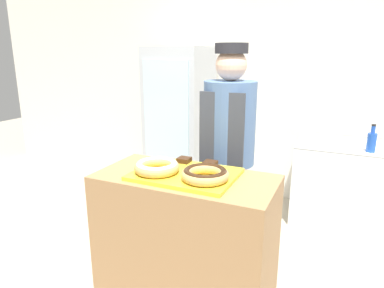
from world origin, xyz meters
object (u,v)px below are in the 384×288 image
(chest_freezer, at_px, (349,184))
(serving_tray, at_px, (185,174))
(baker_person, at_px, (228,154))
(donut_light_glaze, at_px, (157,166))
(brownie_back_left, at_px, (184,160))
(brownie_back_right, at_px, (210,164))
(bottle_blue_b, at_px, (372,141))
(beverage_fridge, at_px, (180,123))
(donut_chocolate_glaze, at_px, (205,174))

(chest_freezer, bearing_deg, serving_tray, -118.85)
(baker_person, relative_size, chest_freezer, 1.68)
(donut_light_glaze, relative_size, baker_person, 0.16)
(brownie_back_left, xyz_separation_m, brownie_back_right, (0.19, 0.00, 0.00))
(baker_person, height_order, bottle_blue_b, baker_person)
(serving_tray, relative_size, donut_light_glaze, 2.22)
(donut_light_glaze, bearing_deg, beverage_fridge, 112.45)
(bottle_blue_b, bearing_deg, baker_person, -138.83)
(serving_tray, xyz_separation_m, bottle_blue_b, (1.09, 1.53, -0.03))
(donut_chocolate_glaze, distance_m, brownie_back_left, 0.35)
(brownie_back_right, height_order, beverage_fridge, beverage_fridge)
(baker_person, bearing_deg, brownie_back_right, -86.62)
(brownie_back_left, relative_size, baker_person, 0.05)
(serving_tray, bearing_deg, beverage_fridge, 117.52)
(baker_person, bearing_deg, chest_freezer, 51.33)
(brownie_back_left, distance_m, chest_freezer, 1.97)
(serving_tray, xyz_separation_m, chest_freezer, (0.96, 1.75, -0.54))
(beverage_fridge, bearing_deg, baker_person, -48.79)
(bottle_blue_b, bearing_deg, brownie_back_left, -131.37)
(donut_light_glaze, height_order, beverage_fridge, beverage_fridge)
(brownie_back_right, height_order, chest_freezer, brownie_back_right)
(donut_light_glaze, bearing_deg, bottle_blue_b, 51.85)
(brownie_back_left, xyz_separation_m, chest_freezer, (1.06, 1.57, -0.56))
(brownie_back_right, bearing_deg, donut_chocolate_glaze, -75.12)
(donut_light_glaze, height_order, donut_chocolate_glaze, same)
(serving_tray, relative_size, bottle_blue_b, 2.47)
(brownie_back_left, distance_m, beverage_fridge, 1.77)
(brownie_back_left, height_order, chest_freezer, brownie_back_left)
(brownie_back_left, bearing_deg, donut_light_glaze, -104.88)
(donut_chocolate_glaze, height_order, brownie_back_left, donut_chocolate_glaze)
(donut_chocolate_glaze, relative_size, beverage_fridge, 0.16)
(brownie_back_left, bearing_deg, bottle_blue_b, 48.63)
(serving_tray, xyz_separation_m, baker_person, (0.07, 0.63, -0.03))
(brownie_back_right, relative_size, baker_person, 0.05)
(donut_chocolate_glaze, relative_size, baker_person, 0.16)
(brownie_back_left, bearing_deg, chest_freezer, 56.06)
(serving_tray, bearing_deg, baker_person, 83.90)
(chest_freezer, relative_size, bottle_blue_b, 4.12)
(bottle_blue_b, bearing_deg, chest_freezer, 120.45)
(brownie_back_right, xyz_separation_m, beverage_fridge, (-1.00, 1.56, -0.11))
(beverage_fridge, relative_size, chest_freezer, 1.68)
(brownie_back_left, distance_m, baker_person, 0.48)
(baker_person, bearing_deg, bottle_blue_b, 41.17)
(serving_tray, xyz_separation_m, brownie_back_left, (-0.09, 0.18, 0.03))
(donut_chocolate_glaze, height_order, beverage_fridge, beverage_fridge)
(donut_light_glaze, relative_size, chest_freezer, 0.27)
(serving_tray, bearing_deg, bottle_blue_b, 54.38)
(chest_freezer, bearing_deg, donut_light_glaze, -121.71)
(donut_light_glaze, relative_size, brownie_back_left, 3.42)
(donut_light_glaze, relative_size, bottle_blue_b, 1.11)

